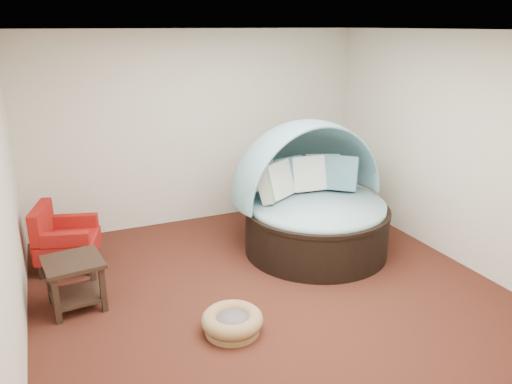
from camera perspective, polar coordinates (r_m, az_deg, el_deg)
name	(u,v)px	position (r m, az deg, el deg)	size (l,w,h in m)	color
floor	(270,292)	(5.71, 1.61, -11.36)	(5.00, 5.00, 0.00)	#441E13
wall_back	(199,128)	(7.43, -6.56, 7.23)	(5.00, 5.00, 0.00)	beige
wall_front	(449,280)	(3.24, 21.22, -9.41)	(5.00, 5.00, 0.00)	beige
wall_left	(3,206)	(4.71, -26.93, -1.41)	(5.00, 5.00, 0.00)	beige
wall_right	(456,149)	(6.59, 21.89, 4.54)	(5.00, 5.00, 0.00)	beige
ceiling	(273,30)	(4.95, 1.91, 18.01)	(5.00, 5.00, 0.00)	white
canopy_daybed	(312,191)	(6.50, 6.47, 0.06)	(2.10, 2.00, 1.72)	black
pet_basket	(232,322)	(5.01, -2.73, -14.60)	(0.78, 0.78, 0.21)	olive
red_armchair	(63,239)	(6.54, -21.18, -5.02)	(0.85, 0.85, 0.81)	black
side_table	(75,277)	(5.60, -20.02, -9.10)	(0.63, 0.63, 0.55)	black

